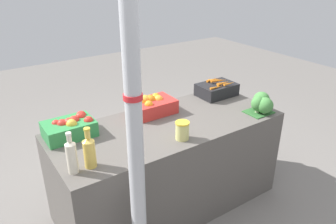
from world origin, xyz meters
name	(u,v)px	position (x,y,z in m)	size (l,w,h in m)	color
ground_plane	(168,202)	(0.00, 0.00, 0.00)	(10.00, 10.00, 0.00)	slate
market_table	(168,165)	(0.00, 0.00, 0.40)	(1.85, 0.79, 0.79)	#56514C
support_pole	(134,118)	(-0.59, -0.57, 1.23)	(0.10, 0.10, 2.46)	#B7BABF
apple_crate	(70,127)	(-0.70, 0.23, 0.86)	(0.36, 0.25, 0.15)	#2D8442
orange_crate	(152,105)	(0.00, 0.24, 0.86)	(0.36, 0.25, 0.16)	red
carrot_crate	(217,89)	(0.72, 0.23, 0.85)	(0.36, 0.25, 0.15)	black
broccoli_pile	(262,103)	(0.77, -0.27, 0.87)	(0.23, 0.21, 0.16)	#2D602D
juice_bottle_cloudy	(72,156)	(-0.84, -0.22, 0.91)	(0.07, 0.07, 0.27)	beige
juice_bottle_golden	(89,151)	(-0.73, -0.22, 0.90)	(0.08, 0.08, 0.27)	gold
pickle_jar	(182,130)	(-0.05, -0.26, 0.86)	(0.10, 0.10, 0.14)	#D1CC75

